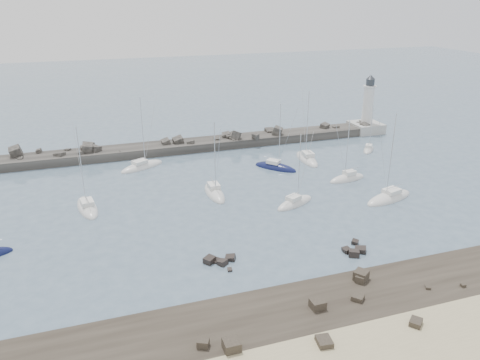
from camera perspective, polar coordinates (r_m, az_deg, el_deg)
name	(u,v)px	position (r m, az deg, el deg)	size (l,w,h in m)	color
ground	(229,228)	(68.31, -1.38, -5.88)	(400.00, 400.00, 0.00)	#495F72
rock_shelf	(291,322)	(50.98, 6.19, -16.79)	(140.00, 12.00, 1.82)	black
rock_cluster_near	(219,261)	(60.24, -2.63, -9.88)	(4.55, 3.90, 1.51)	black
rock_cluster_far	(354,251)	(63.88, 13.75, -8.41)	(3.39, 4.18, 1.28)	black
breakwater	(143,153)	(101.44, -11.68, 3.28)	(115.00, 6.87, 5.55)	#2F2D2A
lighthouse	(366,120)	(119.11, 15.16, 7.12)	(7.00, 7.00, 14.60)	#A3A49E
sailboat_2	(87,208)	(77.89, -18.10, -3.28)	(4.19, 9.40, 14.34)	silver
sailboat_3	(142,167)	(93.48, -11.85, 1.56)	(9.80, 6.95, 14.87)	silver
sailboat_4	(215,193)	(79.47, -3.12, -1.64)	(2.73, 8.71, 13.89)	silver
sailboat_5	(295,203)	(76.20, 6.70, -2.85)	(8.25, 5.56, 12.62)	silver
sailboat_6	(275,168)	(91.40, 4.33, 1.51)	(7.82, 8.39, 13.87)	#0E143D
sailboat_7	(347,179)	(87.70, 12.94, 0.12)	(7.88, 3.48, 12.28)	silver
sailboat_8	(307,160)	(96.53, 8.16, 2.48)	(3.70, 9.72, 15.13)	silver
sailboat_9	(389,198)	(81.34, 17.71, -2.15)	(10.51, 5.74, 15.72)	silver
sailboat_10	(369,150)	(105.63, 15.40, 3.59)	(5.63, 6.05, 10.14)	silver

